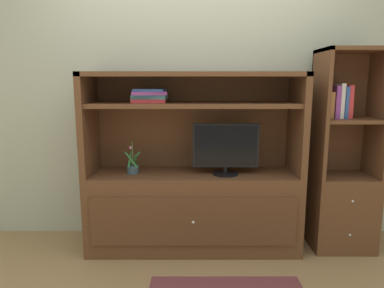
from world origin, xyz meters
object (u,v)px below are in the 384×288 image
media_console (192,192)px  bookshelf_tall (341,185)px  tv_monitor (225,148)px  upright_book_row (337,103)px  potted_plant (132,168)px  magazine_stack (149,96)px

media_console → bookshelf_tall: (1.25, 0.00, 0.06)m
tv_monitor → upright_book_row: bearing=3.7°
media_console → bookshelf_tall: 1.25m
media_console → upright_book_row: bearing=-0.2°
potted_plant → upright_book_row: 1.74m
media_console → potted_plant: media_console is taller
potted_plant → bookshelf_tall: 1.75m
tv_monitor → magazine_stack: (-0.61, 0.06, 0.41)m
tv_monitor → potted_plant: (-0.76, 0.03, -0.18)m
potted_plant → upright_book_row: upright_book_row is taller
potted_plant → media_console: bearing=3.4°
tv_monitor → potted_plant: 0.78m
tv_monitor → bookshelf_tall: 1.04m
magazine_stack → media_console: bearing=-0.0°
bookshelf_tall → upright_book_row: 0.69m
tv_monitor → potted_plant: size_ratio=2.04×
media_console → upright_book_row: media_console is taller
media_console → magazine_stack: media_console is taller
magazine_stack → bookshelf_tall: bookshelf_tall is taller
tv_monitor → upright_book_row: (0.90, 0.06, 0.36)m
tv_monitor → potted_plant: bearing=177.5°
bookshelf_tall → media_console: bearing=-179.8°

